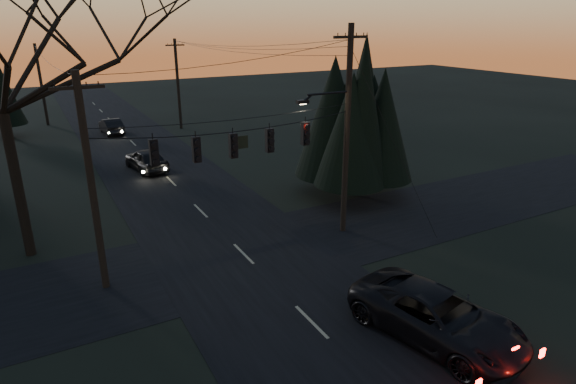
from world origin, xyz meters
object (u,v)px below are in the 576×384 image
evergreen_right (358,114)px  utility_pole_far_r (181,128)px  utility_pole_right (343,230)px  suv_near (436,316)px  utility_pole_left (106,287)px  sedan_oncoming_a (146,160)px  sedan_oncoming_b (111,126)px  utility_pole_far_l (48,125)px

evergreen_right → utility_pole_far_r: bearing=98.7°
utility_pole_right → suv_near: utility_pole_right is taller
utility_pole_left → suv_near: bearing=-43.5°
utility_pole_right → evergreen_right: 7.42m
utility_pole_far_r → sedan_oncoming_a: bearing=-116.4°
suv_near → sedan_oncoming_a: suv_near is taller
evergreen_right → sedan_oncoming_b: 26.96m
evergreen_right → suv_near: size_ratio=1.46×
utility_pole_far_r → evergreen_right: size_ratio=0.97×
sedan_oncoming_b → sedan_oncoming_a: bearing=86.9°
suv_near → utility_pole_left: bearing=123.6°
utility_pole_far_r → sedan_oncoming_b: utility_pole_far_r is taller
utility_pole_far_r → sedan_oncoming_a: 14.21m
utility_pole_right → utility_pole_far_r: 28.00m
suv_near → sedan_oncoming_b: 37.70m
utility_pole_left → suv_near: size_ratio=1.42×
utility_pole_far_r → utility_pole_left: bearing=-112.3°
utility_pole_far_r → sedan_oncoming_a: (-6.30, -12.72, 0.79)m
utility_pole_left → utility_pole_far_l: utility_pole_left is taller
evergreen_right → sedan_oncoming_b: (-10.12, 24.63, -4.25)m
utility_pole_left → sedan_oncoming_b: 29.20m
evergreen_right → utility_pole_far_l: bearing=115.4°
utility_pole_right → sedan_oncoming_a: size_ratio=2.15×
sedan_oncoming_b → utility_pole_left: bearing=76.3°
utility_pole_left → utility_pole_far_r: 30.27m
utility_pole_left → utility_pole_far_r: bearing=67.7°
utility_pole_left → utility_pole_far_l: bearing=90.0°
utility_pole_right → utility_pole_far_l: (-11.50, 36.00, 0.00)m
utility_pole_right → evergreen_right: evergreen_right is taller
utility_pole_right → utility_pole_far_l: 37.79m
utility_pole_far_l → evergreen_right: evergreen_right is taller
utility_pole_far_l → suv_near: 45.66m
utility_pole_far_r → utility_pole_far_l: bearing=145.2°
utility_pole_right → evergreen_right: bearing=48.4°
evergreen_right → sedan_oncoming_a: (-9.96, 11.16, -4.17)m
utility_pole_right → suv_near: (-2.30, -8.72, 0.83)m
evergreen_right → sedan_oncoming_a: bearing=131.8°
utility_pole_right → utility_pole_far_l: size_ratio=1.25×
utility_pole_right → utility_pole_far_r: utility_pole_right is taller
utility_pole_far_l → sedan_oncoming_b: (5.05, -7.25, 0.71)m
utility_pole_left → utility_pole_right: bearing=0.0°
utility_pole_far_l → sedan_oncoming_a: 21.37m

